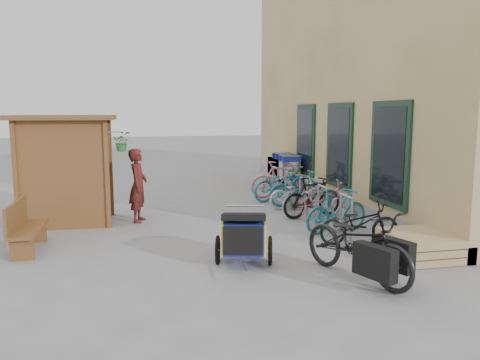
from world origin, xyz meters
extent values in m
plane|color=gray|center=(0.00, 0.00, 0.00)|extent=(80.00, 80.00, 0.00)
cube|color=tan|center=(6.50, 4.50, 3.50)|extent=(6.00, 13.00, 7.00)
cube|color=gray|center=(3.58, 4.50, 0.15)|extent=(0.18, 13.00, 0.30)
cube|color=#15311F|center=(3.47, 0.50, 1.60)|extent=(0.06, 1.50, 2.20)
cube|color=black|center=(3.44, 0.50, 1.60)|extent=(0.02, 1.25, 1.95)
cube|color=#15311F|center=(3.47, 3.00, 1.60)|extent=(0.06, 1.50, 2.20)
cube|color=black|center=(3.44, 3.00, 1.60)|extent=(0.02, 1.25, 1.95)
cube|color=#15311F|center=(3.47, 5.50, 1.60)|extent=(0.06, 1.50, 2.20)
cube|color=black|center=(3.44, 5.50, 1.60)|extent=(0.02, 1.25, 1.95)
cube|color=brown|center=(-4.10, 1.85, 1.15)|extent=(0.09, 0.09, 2.30)
cube|color=brown|center=(-2.30, 1.85, 1.15)|extent=(0.09, 0.09, 2.30)
cube|color=brown|center=(-4.10, 3.15, 1.15)|extent=(0.09, 0.09, 2.30)
cube|color=brown|center=(-2.30, 3.15, 1.15)|extent=(0.09, 0.09, 2.30)
cube|color=brown|center=(-4.07, 2.50, 1.15)|extent=(0.05, 1.30, 2.30)
cube|color=brown|center=(-3.20, 1.88, 1.15)|extent=(1.80, 0.05, 2.30)
cube|color=brown|center=(-3.20, 3.12, 1.15)|extent=(1.80, 0.05, 2.30)
cube|color=brown|center=(-3.20, 2.50, 2.35)|extent=(2.15, 1.65, 0.10)
cube|color=brown|center=(-3.40, 2.50, 0.90)|extent=(1.30, 1.15, 0.04)
cube|color=brown|center=(-3.40, 2.50, 1.50)|extent=(1.30, 1.15, 0.04)
cylinder|color=#A5A8AD|center=(-2.12, 1.85, 2.05)|extent=(0.36, 0.02, 0.02)
imported|color=#266623|center=(-1.97, 1.85, 1.85)|extent=(0.38, 0.33, 0.42)
cylinder|color=#A5A8AD|center=(2.30, -0.25, 0.42)|extent=(0.05, 0.05, 0.84)
cylinder|color=#A5A8AD|center=(2.30, 0.25, 0.42)|extent=(0.05, 0.05, 0.84)
cylinder|color=#A5A8AD|center=(2.30, 0.00, 0.84)|extent=(0.05, 0.50, 0.05)
cylinder|color=#A5A8AD|center=(2.30, 0.95, 0.42)|extent=(0.05, 0.05, 0.84)
cylinder|color=#A5A8AD|center=(2.30, 1.45, 0.42)|extent=(0.05, 0.05, 0.84)
cylinder|color=#A5A8AD|center=(2.30, 1.20, 0.84)|extent=(0.05, 0.50, 0.05)
cylinder|color=#A5A8AD|center=(2.30, 2.15, 0.42)|extent=(0.05, 0.05, 0.84)
cylinder|color=#A5A8AD|center=(2.30, 2.65, 0.42)|extent=(0.05, 0.05, 0.84)
cylinder|color=#A5A8AD|center=(2.30, 2.40, 0.84)|extent=(0.05, 0.50, 0.05)
cylinder|color=#A5A8AD|center=(2.30, 3.35, 0.42)|extent=(0.05, 0.05, 0.84)
cylinder|color=#A5A8AD|center=(2.30, 3.85, 0.42)|extent=(0.05, 0.05, 0.84)
cylinder|color=#A5A8AD|center=(2.30, 3.60, 0.84)|extent=(0.05, 0.50, 0.05)
cylinder|color=#A5A8AD|center=(2.30, 4.55, 0.42)|extent=(0.05, 0.05, 0.84)
cylinder|color=#A5A8AD|center=(2.30, 5.05, 0.42)|extent=(0.05, 0.05, 0.84)
cylinder|color=#A5A8AD|center=(2.30, 4.80, 0.84)|extent=(0.05, 0.50, 0.05)
cube|color=tan|center=(3.00, -1.40, 0.07)|extent=(1.00, 1.20, 0.12)
cube|color=tan|center=(3.00, -1.40, 0.21)|extent=(1.00, 1.20, 0.12)
cube|color=tan|center=(3.00, -1.40, 0.35)|extent=(1.00, 1.20, 0.12)
cube|color=brown|center=(-3.60, 0.42, 0.40)|extent=(0.44, 1.43, 0.06)
cube|color=brown|center=(-3.79, 0.42, 0.67)|extent=(0.06, 1.43, 0.48)
cube|color=brown|center=(-3.60, -0.15, 0.19)|extent=(0.38, 0.06, 0.38)
cube|color=brown|center=(-3.60, 0.99, 0.19)|extent=(0.38, 0.06, 0.38)
cube|color=silver|center=(3.00, 5.88, 0.65)|extent=(0.60, 0.93, 0.57)
cube|color=#1A2BAE|center=(3.00, 5.41, 1.03)|extent=(0.60, 0.04, 0.20)
cylinder|color=silver|center=(3.00, 5.37, 1.11)|extent=(0.63, 0.04, 0.04)
cylinder|color=black|center=(2.76, 5.49, 0.07)|extent=(0.04, 0.13, 0.13)
cube|color=silver|center=(3.00, 6.26, 0.65)|extent=(0.60, 0.93, 0.57)
cube|color=#1A2BAE|center=(3.00, 5.79, 1.03)|extent=(0.60, 0.04, 0.20)
cylinder|color=silver|center=(3.00, 5.76, 1.11)|extent=(0.63, 0.04, 0.04)
cylinder|color=black|center=(2.76, 5.88, 0.07)|extent=(0.04, 0.13, 0.13)
cube|color=silver|center=(3.00, 6.64, 0.65)|extent=(0.60, 0.93, 0.57)
cube|color=#1A2BAE|center=(3.00, 6.17, 1.03)|extent=(0.60, 0.04, 0.20)
cylinder|color=silver|center=(3.00, 6.14, 1.11)|extent=(0.63, 0.04, 0.04)
cylinder|color=black|center=(2.76, 6.26, 0.07)|extent=(0.04, 0.13, 0.13)
cube|color=silver|center=(3.00, 7.02, 0.65)|extent=(0.60, 0.93, 0.57)
cube|color=#1A2BAE|center=(3.00, 6.55, 1.03)|extent=(0.60, 0.04, 0.20)
cylinder|color=silver|center=(3.00, 6.52, 1.11)|extent=(0.63, 0.04, 0.04)
cylinder|color=black|center=(2.76, 6.64, 0.07)|extent=(0.04, 0.13, 0.13)
cube|color=#1B2499|center=(0.00, -1.10, 0.48)|extent=(0.82, 0.97, 0.49)
cube|color=yellow|center=(-0.33, -1.02, 0.48)|extent=(0.23, 0.82, 0.49)
cube|color=yellow|center=(0.32, -1.18, 0.48)|extent=(0.23, 0.82, 0.49)
cube|color=black|center=(-0.11, -1.53, 0.51)|extent=(0.58, 0.17, 0.45)
cube|color=black|center=(0.01, -1.05, 0.78)|extent=(0.87, 0.95, 0.24)
torus|color=black|center=(-0.42, -1.00, 0.23)|extent=(0.17, 0.49, 0.49)
torus|color=black|center=(0.41, -1.20, 0.23)|extent=(0.17, 0.49, 0.49)
cylinder|color=#B7B7BC|center=(-0.18, -1.79, 0.23)|extent=(0.20, 0.70, 0.03)
cylinder|color=#B7B7BC|center=(0.11, -0.65, 0.87)|extent=(0.66, 0.19, 0.03)
imported|color=black|center=(1.49, -2.13, 0.54)|extent=(1.40, 2.16, 1.07)
cube|color=black|center=(1.45, -2.73, 0.45)|extent=(0.40, 0.67, 0.45)
cube|color=black|center=(1.88, -2.46, 0.45)|extent=(0.40, 0.67, 0.45)
cube|color=#C55412|center=(1.66, -2.59, 0.50)|extent=(0.18, 0.21, 0.12)
imported|color=maroon|center=(-1.67, 2.31, 0.83)|extent=(0.52, 0.68, 1.66)
imported|color=black|center=(2.36, -0.45, 0.40)|extent=(1.57, 0.65, 0.80)
imported|color=teal|center=(2.31, 0.46, 0.46)|extent=(1.59, 0.81, 0.92)
imported|color=#CE858D|center=(2.43, 1.73, 0.45)|extent=(1.80, 0.96, 0.90)
imported|color=black|center=(2.32, 1.87, 0.48)|extent=(1.67, 0.84, 0.97)
imported|color=silver|center=(2.30, 2.89, 0.41)|extent=(1.61, 0.74, 0.81)
imported|color=teal|center=(2.45, 3.18, 0.49)|extent=(1.64, 0.49, 0.98)
imported|color=teal|center=(2.25, 4.05, 0.48)|extent=(1.94, 1.19, 0.96)
imported|color=#CE858D|center=(2.36, 4.45, 0.53)|extent=(1.80, 0.60, 1.07)
camera|label=1|loc=(-1.65, -8.32, 2.47)|focal=35.00mm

